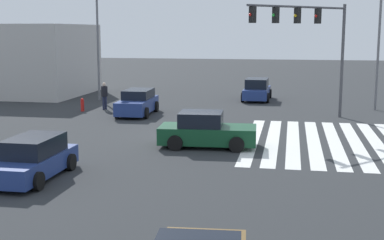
{
  "coord_description": "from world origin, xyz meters",
  "views": [
    {
      "loc": [
        -25.24,
        -4.71,
        5.14
      ],
      "look_at": [
        0.0,
        0.0,
        0.84
      ],
      "focal_mm": 50.0,
      "sensor_mm": 36.0,
      "label": 1
    }
  ],
  "objects_px": {
    "street_light_pole_a": "(380,25)",
    "pedestrian": "(104,94)",
    "car_3": "(33,159)",
    "car_0": "(138,103)",
    "fire_hydrant": "(82,105)",
    "car_1": "(206,131)",
    "traffic_signal_mast": "(310,31)",
    "street_light_pole_b": "(98,36)",
    "car_2": "(257,90)"
  },
  "relations": [
    {
      "from": "pedestrian",
      "to": "car_2",
      "type": "bearing_deg",
      "value": 82.39
    },
    {
      "from": "car_3",
      "to": "traffic_signal_mast",
      "type": "bearing_deg",
      "value": 145.31
    },
    {
      "from": "traffic_signal_mast",
      "to": "fire_hydrant",
      "type": "relative_size",
      "value": 7.76
    },
    {
      "from": "car_3",
      "to": "car_1",
      "type": "bearing_deg",
      "value": 140.81
    },
    {
      "from": "car_1",
      "to": "fire_hydrant",
      "type": "relative_size",
      "value": 5.12
    },
    {
      "from": "car_2",
      "to": "street_light_pole_a",
      "type": "height_order",
      "value": "street_light_pole_a"
    },
    {
      "from": "street_light_pole_a",
      "to": "fire_hydrant",
      "type": "distance_m",
      "value": 19.78
    },
    {
      "from": "car_1",
      "to": "pedestrian",
      "type": "distance_m",
      "value": 13.16
    },
    {
      "from": "car_2",
      "to": "fire_hydrant",
      "type": "bearing_deg",
      "value": 126.95
    },
    {
      "from": "car_2",
      "to": "pedestrian",
      "type": "relative_size",
      "value": 2.41
    },
    {
      "from": "street_light_pole_a",
      "to": "street_light_pole_b",
      "type": "distance_m",
      "value": 19.62
    },
    {
      "from": "car_0",
      "to": "traffic_signal_mast",
      "type": "bearing_deg",
      "value": 84.24
    },
    {
      "from": "street_light_pole_a",
      "to": "fire_hydrant",
      "type": "relative_size",
      "value": 10.83
    },
    {
      "from": "car_0",
      "to": "street_light_pole_b",
      "type": "height_order",
      "value": "street_light_pole_b"
    },
    {
      "from": "traffic_signal_mast",
      "to": "car_3",
      "type": "height_order",
      "value": "traffic_signal_mast"
    },
    {
      "from": "pedestrian",
      "to": "fire_hydrant",
      "type": "distance_m",
      "value": 1.64
    },
    {
      "from": "car_3",
      "to": "street_light_pole_a",
      "type": "xyz_separation_m",
      "value": [
        19.41,
        -14.3,
        4.78
      ]
    },
    {
      "from": "car_1",
      "to": "car_3",
      "type": "xyz_separation_m",
      "value": [
        -6.25,
        5.16,
        -0.02
      ]
    },
    {
      "from": "fire_hydrant",
      "to": "street_light_pole_a",
      "type": "bearing_deg",
      "value": -77.71
    },
    {
      "from": "car_1",
      "to": "car_2",
      "type": "distance_m",
      "value": 16.82
    },
    {
      "from": "car_1",
      "to": "street_light_pole_b",
      "type": "distance_m",
      "value": 18.36
    },
    {
      "from": "car_0",
      "to": "street_light_pole_b",
      "type": "xyz_separation_m",
      "value": [
        6.14,
        4.76,
        4.02
      ]
    },
    {
      "from": "traffic_signal_mast",
      "to": "fire_hydrant",
      "type": "xyz_separation_m",
      "value": [
        1.38,
        14.17,
        -4.67
      ]
    },
    {
      "from": "pedestrian",
      "to": "fire_hydrant",
      "type": "xyz_separation_m",
      "value": [
        -1.03,
        1.14,
        -0.58
      ]
    },
    {
      "from": "traffic_signal_mast",
      "to": "street_light_pole_b",
      "type": "bearing_deg",
      "value": -69.52
    },
    {
      "from": "traffic_signal_mast",
      "to": "street_light_pole_a",
      "type": "distance_m",
      "value": 7.09
    },
    {
      "from": "street_light_pole_b",
      "to": "traffic_signal_mast",
      "type": "bearing_deg",
      "value": -114.52
    },
    {
      "from": "pedestrian",
      "to": "street_light_pole_a",
      "type": "distance_m",
      "value": 18.36
    },
    {
      "from": "traffic_signal_mast",
      "to": "pedestrian",
      "type": "relative_size",
      "value": 3.74
    },
    {
      "from": "car_2",
      "to": "car_1",
      "type": "bearing_deg",
      "value": 177.28
    },
    {
      "from": "pedestrian",
      "to": "street_light_pole_a",
      "type": "xyz_separation_m",
      "value": [
        3.04,
        -17.54,
        4.47
      ]
    },
    {
      "from": "car_1",
      "to": "fire_hydrant",
      "type": "distance_m",
      "value": 13.18
    },
    {
      "from": "pedestrian",
      "to": "fire_hydrant",
      "type": "relative_size",
      "value": 2.08
    },
    {
      "from": "street_light_pole_a",
      "to": "pedestrian",
      "type": "bearing_deg",
      "value": 99.82
    },
    {
      "from": "car_3",
      "to": "pedestrian",
      "type": "relative_size",
      "value": 2.36
    },
    {
      "from": "traffic_signal_mast",
      "to": "pedestrian",
      "type": "xyz_separation_m",
      "value": [
        2.41,
        13.03,
        -4.09
      ]
    },
    {
      "from": "car_0",
      "to": "car_2",
      "type": "relative_size",
      "value": 1.04
    },
    {
      "from": "car_1",
      "to": "traffic_signal_mast",
      "type": "bearing_deg",
      "value": 55.65
    },
    {
      "from": "car_1",
      "to": "fire_hydrant",
      "type": "height_order",
      "value": "car_1"
    },
    {
      "from": "traffic_signal_mast",
      "to": "fire_hydrant",
      "type": "distance_m",
      "value": 14.98
    },
    {
      "from": "car_1",
      "to": "street_light_pole_b",
      "type": "bearing_deg",
      "value": 122.15
    },
    {
      "from": "car_1",
      "to": "street_light_pole_a",
      "type": "bearing_deg",
      "value": 51.81
    },
    {
      "from": "car_0",
      "to": "street_light_pole_a",
      "type": "height_order",
      "value": "street_light_pole_a"
    },
    {
      "from": "car_0",
      "to": "street_light_pole_a",
      "type": "xyz_separation_m",
      "value": [
        4.73,
        -14.79,
        4.74
      ]
    },
    {
      "from": "pedestrian",
      "to": "car_1",
      "type": "bearing_deg",
      "value": -2.76
    },
    {
      "from": "car_1",
      "to": "car_3",
      "type": "relative_size",
      "value": 1.04
    },
    {
      "from": "pedestrian",
      "to": "car_0",
      "type": "bearing_deg",
      "value": 16.01
    },
    {
      "from": "car_2",
      "to": "pedestrian",
      "type": "bearing_deg",
      "value": 126.1
    },
    {
      "from": "street_light_pole_b",
      "to": "car_2",
      "type": "bearing_deg",
      "value": -79.19
    },
    {
      "from": "car_3",
      "to": "street_light_pole_a",
      "type": "height_order",
      "value": "street_light_pole_a"
    }
  ]
}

